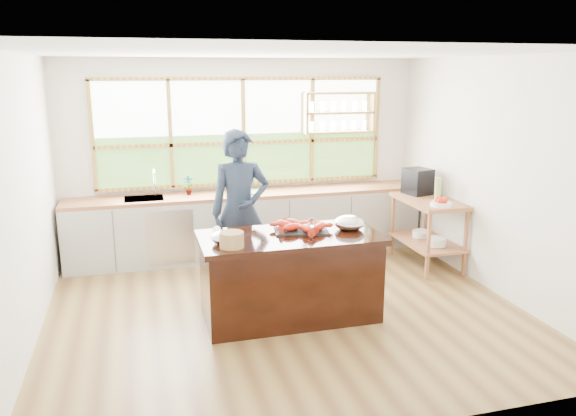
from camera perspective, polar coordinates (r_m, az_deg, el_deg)
name	(u,v)px	position (r m, az deg, el deg)	size (l,w,h in m)	color
ground_plane	(285,309)	(6.22, -0.31, -10.22)	(5.00, 5.00, 0.00)	olive
room_shell	(275,143)	(6.23, -1.34, 6.61)	(5.02, 4.52, 2.71)	white
back_counter	(248,224)	(7.85, -4.11, -1.59)	(4.90, 0.63, 0.90)	#B3B0A9
right_shelf_unit	(428,221)	(7.60, 14.05, -1.31)	(0.62, 1.10, 0.90)	#986539
island	(290,276)	(5.87, 0.20, -6.93)	(1.85, 0.90, 0.90)	black
cook	(240,211)	(6.54, -4.88, -0.31)	(0.69, 0.45, 1.89)	#1D283C
potted_plant	(188,185)	(7.67, -10.10, 2.32)	(0.14, 0.10, 0.27)	slate
cutting_board	(244,192)	(7.73, -4.47, 1.63)	(0.40, 0.30, 0.01)	green
espresso_machine	(418,181)	(7.79, 13.04, 2.65)	(0.30, 0.33, 0.35)	black
wine_bottle	(438,190)	(7.44, 14.98, 1.83)	(0.07, 0.07, 0.30)	#9AB853
fruit_bowl	(441,203)	(7.18, 15.31, 0.50)	(0.26, 0.26, 0.11)	white
slate_board	(301,230)	(5.87, 1.33, -2.24)	(0.55, 0.40, 0.02)	black
lobster_pile	(301,226)	(5.85, 1.28, -1.81)	(0.55, 0.48, 0.08)	red
mixing_bowl_left	(225,237)	(5.48, -6.40, -2.99)	(0.27, 0.27, 0.13)	silver
mixing_bowl_right	(349,223)	(5.95, 6.25, -1.52)	(0.32, 0.32, 0.16)	silver
wine_glass	(312,224)	(5.53, 2.43, -1.62)	(0.08, 0.08, 0.22)	silver
wicker_basket	(232,240)	(5.34, -5.74, -3.23)	(0.23, 0.23, 0.15)	#9E804B
parchment_roll	(218,234)	(5.68, -7.15, -2.59)	(0.08, 0.08, 0.30)	white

